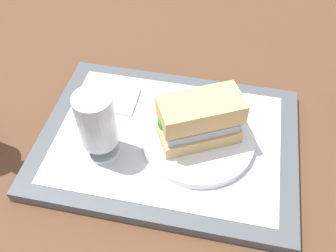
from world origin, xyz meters
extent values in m
plane|color=brown|center=(0.00, 0.00, 0.00)|extent=(3.00, 3.00, 0.00)
cube|color=#4C5156|center=(0.00, 0.00, 0.01)|extent=(0.44, 0.32, 0.02)
cube|color=silver|center=(0.00, 0.00, 0.02)|extent=(0.38, 0.27, 0.00)
cylinder|color=white|center=(-0.05, 0.00, 0.03)|extent=(0.19, 0.19, 0.01)
cube|color=tan|center=(-0.05, 0.00, 0.05)|extent=(0.14, 0.12, 0.02)
cube|color=#9EA3A8|center=(-0.05, 0.00, 0.07)|extent=(0.13, 0.10, 0.02)
cube|color=silver|center=(-0.05, 0.00, 0.08)|extent=(0.12, 0.10, 0.01)
sphere|color=#47932D|center=(-0.01, 0.02, 0.09)|extent=(0.04, 0.04, 0.04)
cube|color=tan|center=(-0.05, 0.00, 0.10)|extent=(0.14, 0.12, 0.04)
cylinder|color=silver|center=(0.10, 0.05, 0.02)|extent=(0.06, 0.06, 0.01)
cylinder|color=silver|center=(0.10, 0.05, 0.04)|extent=(0.01, 0.01, 0.02)
cylinder|color=silver|center=(0.10, 0.05, 0.10)|extent=(0.06, 0.06, 0.09)
cylinder|color=gold|center=(0.10, 0.05, 0.08)|extent=(0.06, 0.06, 0.06)
cylinder|color=white|center=(0.10, 0.05, 0.12)|extent=(0.05, 0.05, 0.01)
cube|color=white|center=(0.12, -0.07, 0.02)|extent=(0.09, 0.07, 0.01)
camera|label=1|loc=(-0.08, 0.40, 0.53)|focal=40.61mm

